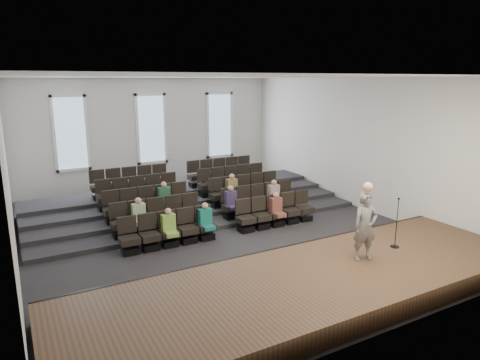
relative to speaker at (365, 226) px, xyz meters
name	(u,v)px	position (x,y,z in m)	size (l,w,h in m)	color
ground	(218,230)	(-1.66, 4.95, -1.36)	(14.00, 14.00, 0.00)	black
ceiling	(216,76)	(-1.66, 4.95, 3.65)	(12.00, 14.00, 0.02)	white
wall_back	(151,133)	(-1.66, 11.97, 1.14)	(12.00, 0.04, 5.00)	silver
wall_front	(385,215)	(-1.66, -2.07, 1.14)	(12.00, 0.04, 5.00)	silver
wall_left	(6,176)	(-7.68, 4.95, 1.14)	(0.04, 14.00, 5.00)	silver
wall_right	(357,143)	(4.36, 4.95, 1.14)	(0.04, 14.00, 5.00)	silver
stage	(314,285)	(-1.66, -0.15, -1.11)	(11.80, 3.60, 0.50)	#4B3620
stage_lip	(273,258)	(-1.66, 1.62, -1.11)	(11.80, 0.06, 0.52)	black
risers	(183,201)	(-1.66, 8.12, -1.16)	(11.80, 4.80, 0.60)	black
seating_rows	(199,199)	(-1.66, 6.49, -0.68)	(6.80, 4.70, 1.67)	black
windows	(151,129)	(-1.66, 11.90, 1.34)	(8.44, 0.10, 3.24)	white
audience	(214,204)	(-1.66, 5.27, -0.55)	(5.45, 2.64, 1.10)	#85AF46
speaker	(365,226)	(0.00, 0.00, 0.00)	(0.63, 0.41, 1.72)	slate
mic_stand	(396,233)	(1.32, 0.16, -0.45)	(0.23, 0.23, 1.39)	black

